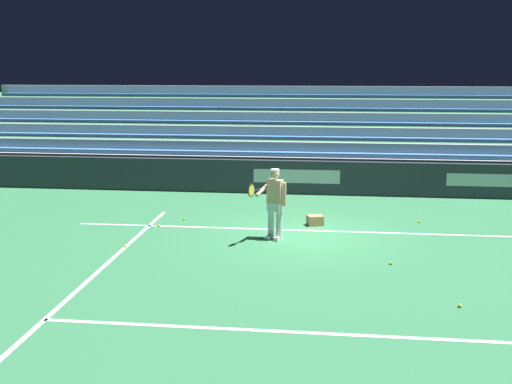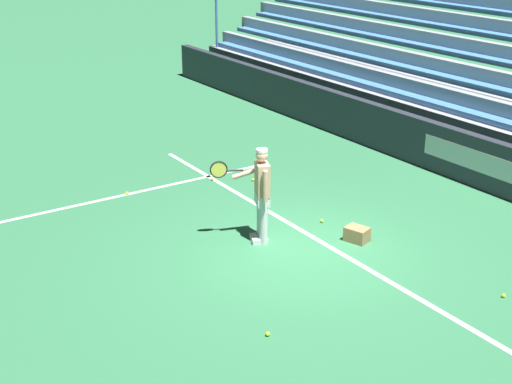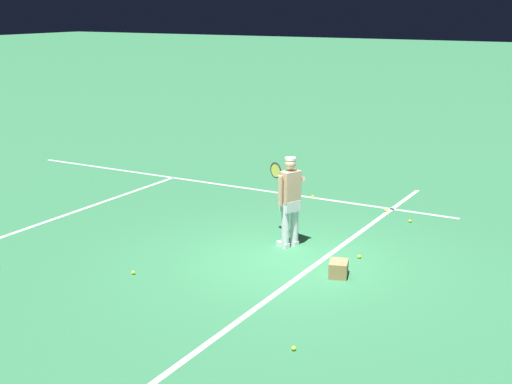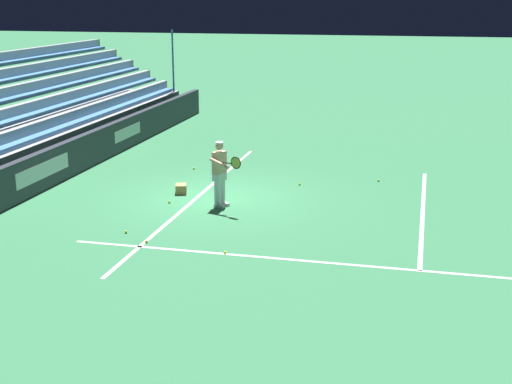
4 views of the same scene
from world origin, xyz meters
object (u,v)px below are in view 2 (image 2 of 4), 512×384
tennis_player (261,194)px  tennis_ball_stray_back (127,193)px  tennis_ball_near_player (253,180)px  tennis_ball_on_baseline (268,334)px  tennis_ball_toward_net (322,221)px  ball_box_cardboard (357,234)px  tennis_ball_far_right (212,179)px  tennis_ball_by_box (504,296)px

tennis_player → tennis_ball_stray_back: tennis_player is taller
tennis_player → tennis_ball_near_player: (2.58, -1.52, -0.86)m
tennis_player → tennis_ball_on_baseline: bearing=148.1°
tennis_ball_toward_net → tennis_ball_stray_back: bearing=36.7°
ball_box_cardboard → tennis_ball_near_player: size_ratio=6.06×
tennis_player → tennis_ball_toward_net: (0.02, -1.40, -0.86)m
tennis_player → tennis_ball_near_player: tennis_player is taller
tennis_ball_far_right → tennis_ball_stray_back: 1.91m
ball_box_cardboard → tennis_ball_near_player: 3.54m
tennis_ball_stray_back → tennis_ball_on_baseline: bearing=174.8°
ball_box_cardboard → tennis_ball_on_baseline: size_ratio=6.06×
tennis_ball_toward_net → tennis_ball_near_player: bearing=-2.7°
ball_box_cardboard → tennis_ball_far_right: ball_box_cardboard is taller
tennis_ball_stray_back → tennis_ball_by_box: bearing=-156.7°
tennis_ball_on_baseline → tennis_ball_stray_back: same height
tennis_player → tennis_ball_far_right: 3.32m
tennis_ball_by_box → tennis_ball_stray_back: size_ratio=1.00×
tennis_ball_near_player → tennis_ball_far_right: bearing=54.0°
tennis_player → tennis_ball_far_right: tennis_player is taller
ball_box_cardboard → tennis_ball_far_right: (4.06, 0.61, -0.10)m
tennis_ball_near_player → tennis_ball_toward_net: size_ratio=1.00×
tennis_ball_on_baseline → ball_box_cardboard: bearing=-61.5°
tennis_player → tennis_ball_on_baseline: tennis_player is taller
tennis_ball_on_baseline → tennis_ball_stray_back: size_ratio=1.00×
tennis_player → ball_box_cardboard: 1.88m
ball_box_cardboard → tennis_ball_on_baseline: 3.46m
tennis_ball_by_box → tennis_player: bearing=27.8°
tennis_ball_near_player → tennis_ball_stray_back: (0.78, 2.61, 0.00)m
tennis_player → ball_box_cardboard: size_ratio=4.29×
tennis_ball_on_baseline → tennis_ball_toward_net: bearing=-49.1°
tennis_ball_near_player → tennis_ball_stray_back: same height
tennis_ball_on_baseline → tennis_ball_far_right: bearing=-23.1°
ball_box_cardboard → tennis_ball_toward_net: size_ratio=6.06×
tennis_ball_far_right → tennis_ball_toward_net: 3.14m
tennis_ball_stray_back → ball_box_cardboard: bearing=-149.9°
tennis_ball_far_right → tennis_player: bearing=165.3°
tennis_ball_by_box → tennis_ball_stray_back: same height
tennis_player → tennis_ball_toward_net: size_ratio=25.98×
tennis_player → tennis_ball_toward_net: tennis_player is taller
ball_box_cardboard → tennis_ball_toward_net: 0.98m
ball_box_cardboard → tennis_ball_stray_back: (4.31, 2.50, -0.10)m
tennis_ball_toward_net → tennis_ball_by_box: 3.77m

